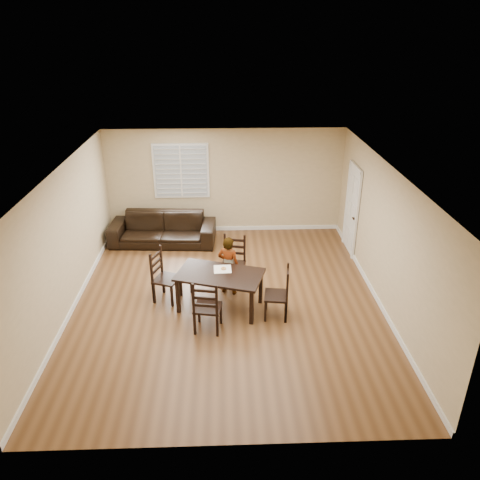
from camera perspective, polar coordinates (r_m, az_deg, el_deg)
name	(u,v)px	position (r m, az deg, el deg)	size (l,w,h in m)	color
ground	(227,301)	(9.42, -1.56, -7.44)	(7.00, 7.00, 0.00)	brown
room	(228,214)	(8.74, -1.48, 3.22)	(6.04, 7.04, 2.72)	#CBB589
dining_table	(220,278)	(8.89, -2.48, -4.61)	(1.79, 1.33, 0.75)	black
chair_near	(234,261)	(9.84, -0.72, -2.60)	(0.57, 0.54, 1.07)	black
chair_far	(206,311)	(8.30, -4.14, -8.57)	(0.53, 0.51, 1.04)	black
chair_left	(161,277)	(9.39, -9.63, -4.46)	(0.59, 0.61, 1.08)	black
chair_right	(283,295)	(8.76, 5.27, -6.67)	(0.49, 0.52, 1.03)	black
child	(228,265)	(9.39, -1.41, -3.13)	(0.45, 0.30, 1.24)	gray
napkin	(223,269)	(9.00, -2.15, -3.57)	(0.33, 0.33, 0.00)	silver
donut	(223,268)	(8.98, -2.03, -3.46)	(0.10, 0.10, 0.04)	#BE8144
sofa	(163,229)	(11.78, -9.40, 1.33)	(2.58, 1.01, 0.75)	black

